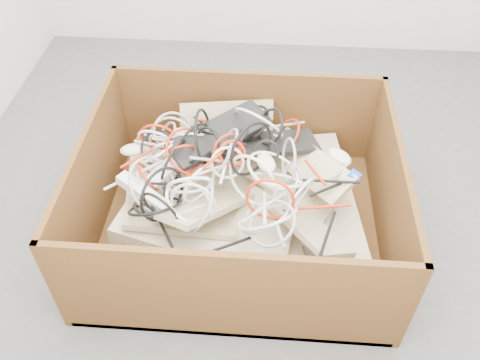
# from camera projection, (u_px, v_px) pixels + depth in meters

# --- Properties ---
(ground) EXTENTS (3.00, 3.00, 0.00)m
(ground) POSITION_uv_depth(u_px,v_px,m) (257.00, 204.00, 2.44)
(ground) COLOR #4A4A4D
(ground) RESTS_ON ground
(cardboard_box) EXTENTS (1.28, 1.06, 0.52)m
(cardboard_box) POSITION_uv_depth(u_px,v_px,m) (235.00, 211.00, 2.23)
(cardboard_box) COLOR #402210
(cardboard_box) RESTS_ON ground
(keyboard_pile) EXTENTS (0.94, 0.93, 0.33)m
(keyboard_pile) POSITION_uv_depth(u_px,v_px,m) (246.00, 177.00, 2.16)
(keyboard_pile) COLOR tan
(keyboard_pile) RESTS_ON cardboard_box
(mice_scatter) EXTENTS (1.02, 0.68, 0.18)m
(mice_scatter) POSITION_uv_depth(u_px,v_px,m) (228.00, 178.00, 2.05)
(mice_scatter) COLOR beige
(mice_scatter) RESTS_ON keyboard_pile
(power_strip_left) EXTENTS (0.25, 0.30, 0.14)m
(power_strip_left) POSITION_uv_depth(u_px,v_px,m) (169.00, 168.00, 2.09)
(power_strip_left) COLOR white
(power_strip_left) RESTS_ON keyboard_pile
(power_strip_right) EXTENTS (0.25, 0.18, 0.09)m
(power_strip_right) POSITION_uv_depth(u_px,v_px,m) (145.00, 194.00, 1.99)
(power_strip_right) COLOR white
(power_strip_right) RESTS_ON keyboard_pile
(vga_plug) EXTENTS (0.06, 0.06, 0.03)m
(vga_plug) POSITION_uv_depth(u_px,v_px,m) (355.00, 176.00, 2.05)
(vga_plug) COLOR blue
(vga_plug) RESTS_ON keyboard_pile
(cable_tangle) EXTENTS (1.03, 0.88, 0.48)m
(cable_tangle) POSITION_uv_depth(u_px,v_px,m) (213.00, 166.00, 2.04)
(cable_tangle) COLOR #AA240C
(cable_tangle) RESTS_ON keyboard_pile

